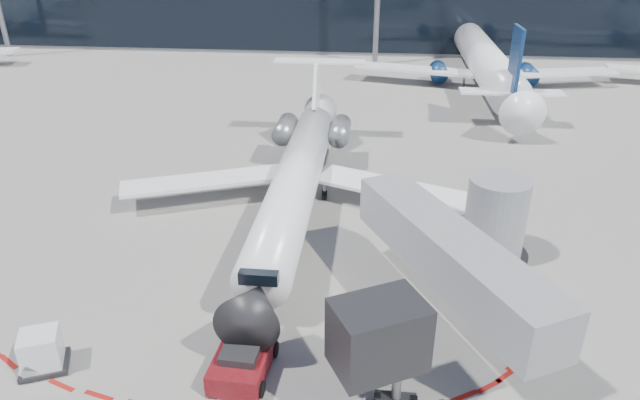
# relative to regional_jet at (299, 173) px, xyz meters

# --- Properties ---
(ground) EXTENTS (260.00, 260.00, 0.00)m
(ground) POSITION_rel_regional_jet_xyz_m (-0.81, -6.40, -2.41)
(ground) COLOR slate
(ground) RESTS_ON ground
(apron_centerline) EXTENTS (0.25, 40.00, 0.01)m
(apron_centerline) POSITION_rel_regional_jet_xyz_m (-0.81, -4.40, -2.40)
(apron_centerline) COLOR silver
(apron_centerline) RESTS_ON ground
(jet_bridge) EXTENTS (10.03, 15.20, 4.90)m
(jet_bridge) POSITION_rel_regional_jet_xyz_m (8.98, -9.41, 0.60)
(jet_bridge) COLOR #9A9DA2
(jet_bridge) RESTS_ON ground
(regional_jet) EXTENTS (23.33, 28.77, 7.20)m
(regional_jet) POSITION_rel_regional_jet_xyz_m (0.00, 0.00, 0.00)
(regional_jet) COLOR white
(regional_jet) RESTS_ON ground
(pushback_tug) EXTENTS (2.48, 5.43, 1.40)m
(pushback_tug) POSITION_rel_regional_jet_xyz_m (-0.24, -15.15, -1.79)
(pushback_tug) COLOR #550C0E
(pushback_tug) RESTS_ON ground
(uld_container) EXTENTS (2.33, 2.18, 1.75)m
(uld_container) POSITION_rel_regional_jet_xyz_m (-8.48, -15.74, -1.54)
(uld_container) COLOR black
(uld_container) RESTS_ON ground
(bg_airliner_1) EXTENTS (33.63, 35.61, 10.88)m
(bg_airliner_1) POSITION_rel_regional_jet_xyz_m (16.43, 32.61, 3.03)
(bg_airliner_1) COLOR white
(bg_airliner_1) RESTS_ON ground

